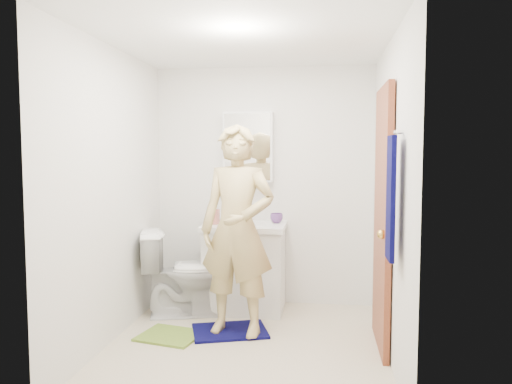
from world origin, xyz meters
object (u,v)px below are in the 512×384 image
at_px(towel, 391,198).
at_px(soap_dispenser, 214,213).
at_px(vanity_cabinet, 245,269).
at_px(toothbrush_cup, 277,218).
at_px(medicine_cabinet, 248,147).
at_px(man, 237,230).
at_px(toilet, 185,272).

xyz_separation_m(towel, soap_dispenser, (-1.48, 1.45, -0.30)).
bearing_deg(vanity_cabinet, toothbrush_cup, 18.64).
height_order(vanity_cabinet, medicine_cabinet, medicine_cabinet).
distance_m(toothbrush_cup, man, 0.83).
xyz_separation_m(toothbrush_cup, man, (-0.26, -0.79, -0.00)).
relative_size(towel, man, 0.46).
height_order(vanity_cabinet, man, man).
distance_m(toilet, soap_dispenser, 0.62).
relative_size(soap_dispenser, man, 0.12).
xyz_separation_m(toilet, soap_dispenser, (0.23, 0.19, 0.55)).
height_order(soap_dispenser, toothbrush_cup, soap_dispenser).
height_order(towel, toothbrush_cup, towel).
distance_m(vanity_cabinet, toothbrush_cup, 0.59).
height_order(vanity_cabinet, toilet, toilet).
distance_m(medicine_cabinet, towel, 2.11).
bearing_deg(toilet, vanity_cabinet, -82.35).
xyz_separation_m(medicine_cabinet, towel, (1.18, -1.71, -0.35)).
bearing_deg(towel, vanity_cabinet, 128.47).
relative_size(vanity_cabinet, towel, 1.00).
distance_m(towel, toilet, 2.28).
bearing_deg(towel, toilet, 143.86).
relative_size(toothbrush_cup, man, 0.07).
bearing_deg(towel, medicine_cabinet, 124.61).
relative_size(vanity_cabinet, man, 0.46).
xyz_separation_m(vanity_cabinet, toothbrush_cup, (0.30, 0.10, 0.50)).
distance_m(vanity_cabinet, toilet, 0.58).
relative_size(medicine_cabinet, toilet, 0.86).
relative_size(vanity_cabinet, toilet, 0.98).
bearing_deg(toothbrush_cup, toilet, -158.21).
bearing_deg(medicine_cabinet, soap_dispenser, -138.58).
distance_m(vanity_cabinet, man, 0.85).
relative_size(vanity_cabinet, medicine_cabinet, 1.14).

